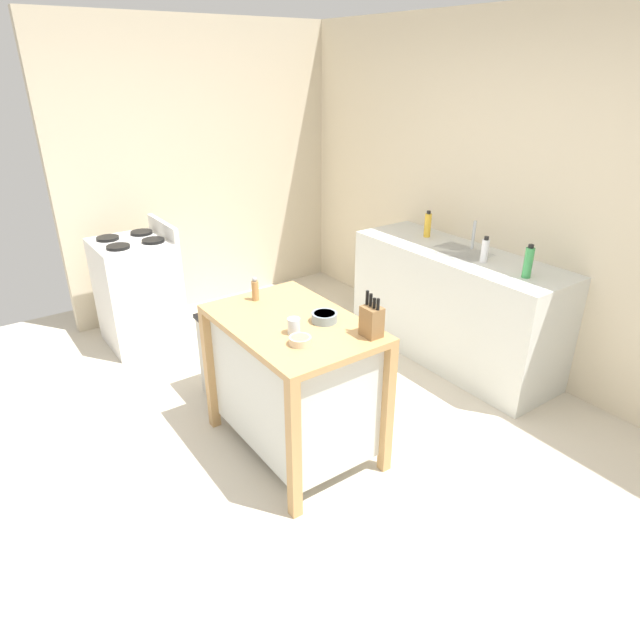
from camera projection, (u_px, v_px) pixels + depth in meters
ground_plane at (286, 458)px, 3.38m from camera, size 6.23×6.23×0.00m
wall_back at (532, 203)px, 3.95m from camera, size 5.23×0.10×2.60m
wall_left at (204, 170)px, 5.15m from camera, size 0.10×2.76×2.60m
kitchen_island at (293, 379)px, 3.29m from camera, size 1.06×0.70×0.88m
knife_block at (372, 321)px, 2.91m from camera, size 0.11×0.09×0.25m
bowl_ceramic_small at (324, 317)px, 3.10m from camera, size 0.15×0.15×0.05m
bowl_stoneware_deep at (301, 340)px, 2.85m from camera, size 0.12×0.12×0.04m
drinking_cup at (294, 326)px, 2.96m from camera, size 0.07×0.07×0.09m
pepper_grinder at (255, 289)px, 3.36m from camera, size 0.04×0.04×0.15m
trash_bin at (226, 358)px, 3.88m from camera, size 0.36×0.28×0.63m
sink_counter at (453, 306)px, 4.36m from camera, size 1.79×0.60×0.91m
sink_faucet at (474, 235)px, 4.19m from camera, size 0.02×0.02×0.22m
bottle_spray_cleaner at (428, 225)px, 4.48m from camera, size 0.06×0.06×0.22m
bottle_dish_soap at (485, 250)px, 3.92m from camera, size 0.05×0.05×0.19m
bottle_hand_soap at (528, 262)px, 3.63m from camera, size 0.06×0.06×0.23m
stove at (139, 292)px, 4.61m from camera, size 0.60×0.60×1.03m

